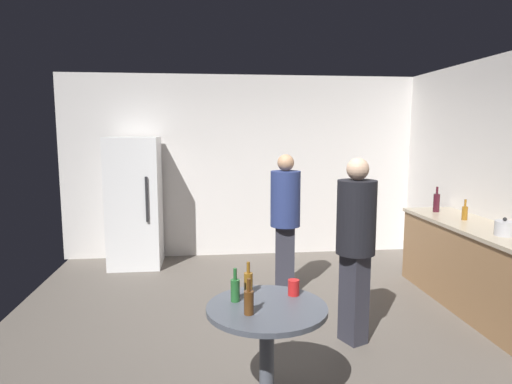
# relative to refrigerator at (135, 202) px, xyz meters

# --- Properties ---
(ground_plane) EXTENTS (5.20, 5.20, 0.10)m
(ground_plane) POSITION_rel_refrigerator_xyz_m (1.55, -2.20, -0.95)
(ground_plane) COLOR #5B544C
(wall_back) EXTENTS (5.32, 0.06, 2.70)m
(wall_back) POSITION_rel_refrigerator_xyz_m (1.55, 0.43, 0.45)
(wall_back) COLOR silver
(wall_back) RESTS_ON ground_plane
(refrigerator) EXTENTS (0.70, 0.68, 1.80)m
(refrigerator) POSITION_rel_refrigerator_xyz_m (0.00, 0.00, 0.00)
(refrigerator) COLOR white
(refrigerator) RESTS_ON ground_plane
(kitchen_counter) EXTENTS (0.64, 2.21, 0.90)m
(kitchen_counter) POSITION_rel_refrigerator_xyz_m (3.83, -1.94, -0.45)
(kitchen_counter) COLOR olive
(kitchen_counter) RESTS_ON ground_plane
(kettle) EXTENTS (0.24, 0.17, 0.18)m
(kettle) POSITION_rel_refrigerator_xyz_m (3.78, -2.41, 0.07)
(kettle) COLOR #B2B2B7
(kettle) RESTS_ON kitchen_counter
(wine_bottle_on_counter) EXTENTS (0.08, 0.08, 0.31)m
(wine_bottle_on_counter) POSITION_rel_refrigerator_xyz_m (3.78, -1.16, 0.12)
(wine_bottle_on_counter) COLOR #3F141E
(wine_bottle_on_counter) RESTS_ON kitchen_counter
(beer_bottle_on_counter) EXTENTS (0.06, 0.06, 0.23)m
(beer_bottle_on_counter) POSITION_rel_refrigerator_xyz_m (3.84, -1.66, 0.08)
(beer_bottle_on_counter) COLOR #8C5919
(beer_bottle_on_counter) RESTS_ON kitchen_counter
(foreground_table) EXTENTS (0.80, 0.80, 0.73)m
(foreground_table) POSITION_rel_refrigerator_xyz_m (1.39, -3.44, -0.27)
(foreground_table) COLOR #4C515B
(foreground_table) RESTS_ON ground_plane
(beer_bottle_amber) EXTENTS (0.06, 0.06, 0.23)m
(beer_bottle_amber) POSITION_rel_refrigerator_xyz_m (1.29, -3.21, -0.08)
(beer_bottle_amber) COLOR #8C5919
(beer_bottle_amber) RESTS_ON foreground_table
(beer_bottle_brown) EXTENTS (0.06, 0.06, 0.23)m
(beer_bottle_brown) POSITION_rel_refrigerator_xyz_m (1.26, -3.56, -0.08)
(beer_bottle_brown) COLOR #593314
(beer_bottle_brown) RESTS_ON foreground_table
(beer_bottle_green) EXTENTS (0.06, 0.06, 0.23)m
(beer_bottle_green) POSITION_rel_refrigerator_xyz_m (1.18, -3.34, -0.08)
(beer_bottle_green) COLOR #26662D
(beer_bottle_green) RESTS_ON foreground_table
(plastic_cup_red) EXTENTS (0.08, 0.08, 0.11)m
(plastic_cup_red) POSITION_rel_refrigerator_xyz_m (1.60, -3.27, -0.11)
(plastic_cup_red) COLOR red
(plastic_cup_red) RESTS_ON foreground_table
(person_in_navy_shirt) EXTENTS (0.39, 0.39, 1.62)m
(person_in_navy_shirt) POSITION_rel_refrigerator_xyz_m (1.89, -1.30, 0.05)
(person_in_navy_shirt) COLOR #2D2D38
(person_in_navy_shirt) RESTS_ON ground_plane
(person_in_black_shirt) EXTENTS (0.45, 0.45, 1.65)m
(person_in_black_shirt) POSITION_rel_refrigerator_xyz_m (2.29, -2.55, 0.06)
(person_in_black_shirt) COLOR #2D2D38
(person_in_black_shirt) RESTS_ON ground_plane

